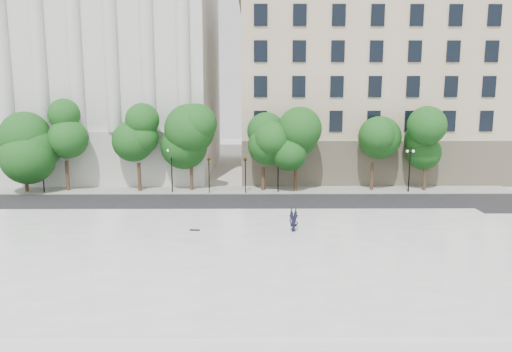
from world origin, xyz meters
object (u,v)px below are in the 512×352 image
Objects in this scene: person_lying at (294,228)px; traffic_light_west at (209,158)px; traffic_light_east at (245,157)px; skateboard at (195,230)px.

traffic_light_west is at bearing 120.52° from person_lying.
traffic_light_west is 0.99× the size of traffic_light_east.
skateboard is (-7.05, 0.26, -0.20)m from person_lying.
traffic_light_east is (3.66, 0.00, 0.05)m from traffic_light_west.
traffic_light_east reaches higher than person_lying.
person_lying reaches higher than skateboard.
traffic_light_west is 2.38× the size of person_lying.
traffic_light_west is 15.19m from skateboard.
traffic_light_east is 2.41× the size of person_lying.
person_lying is at bearing -64.27° from traffic_light_west.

